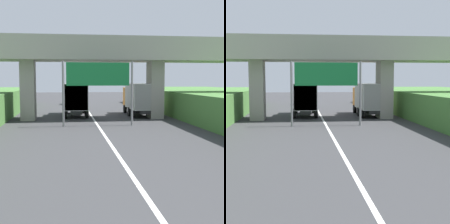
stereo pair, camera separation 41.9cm
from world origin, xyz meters
The scene contains 6 objects.
lane_centre_stripe centered at (0.00, 24.49, 0.00)m, with size 0.20×88.97×0.01m, color white.
overpass_bridge centered at (0.00, 30.61, 5.93)m, with size 40.00×4.80×7.85m.
overhead_highway_sign centered at (0.00, 25.42, 3.95)m, with size 5.88×0.18×5.35m.
truck_silver centered at (-1.66, 33.44, 1.93)m, with size 2.44×7.30×3.44m.
truck_orange centered at (5.05, 32.98, 1.93)m, with size 2.44×7.30×3.44m.
car_white centered at (-1.82, 50.62, 0.86)m, with size 1.86×4.10×1.72m.
Camera 1 is at (-2.55, -2.04, 3.85)m, focal length 53.58 mm.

